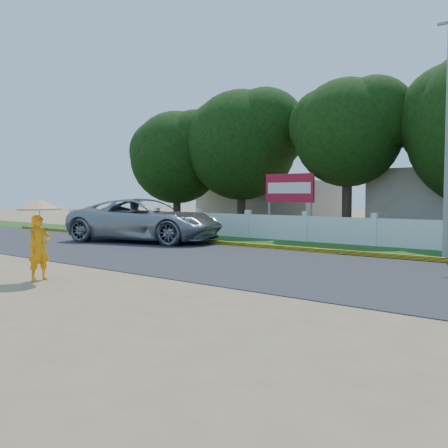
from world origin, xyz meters
TOP-DOWN VIEW (x-y plane):
  - ground at (0.00, 0.00)m, footprint 120.00×120.00m
  - road at (0.00, 4.50)m, footprint 60.00×7.00m
  - grass_verge at (0.00, 9.75)m, footprint 60.00×3.50m
  - curb at (0.00, 8.05)m, footprint 40.00×0.18m
  - fence at (0.00, 11.20)m, footprint 40.00×0.10m
  - building_far at (-10.00, 19.00)m, footprint 8.00×5.00m
  - vehicle at (-8.33, 7.07)m, footprint 7.16×4.71m
  - monk_with_parasol at (-3.11, -0.98)m, footprint 1.04×1.04m
  - billboard at (-4.47, 12.30)m, footprint 2.50×0.13m
  - tree_row at (0.69, 14.24)m, footprint 32.28×7.64m

SIDE VIEW (x-z plane):
  - ground at x=0.00m, z-range 0.00..0.00m
  - road at x=0.00m, z-range 0.00..0.02m
  - grass_verge at x=0.00m, z-range 0.00..0.03m
  - curb at x=0.00m, z-range 0.00..0.16m
  - fence at x=0.00m, z-range 0.00..1.10m
  - vehicle at x=-8.33m, z-range 0.00..1.83m
  - monk_with_parasol at x=-3.11m, z-range 0.29..2.19m
  - building_far at x=-10.00m, z-range 0.00..2.80m
  - billboard at x=-4.47m, z-range 0.67..3.62m
  - tree_row at x=0.69m, z-range 0.52..9.08m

